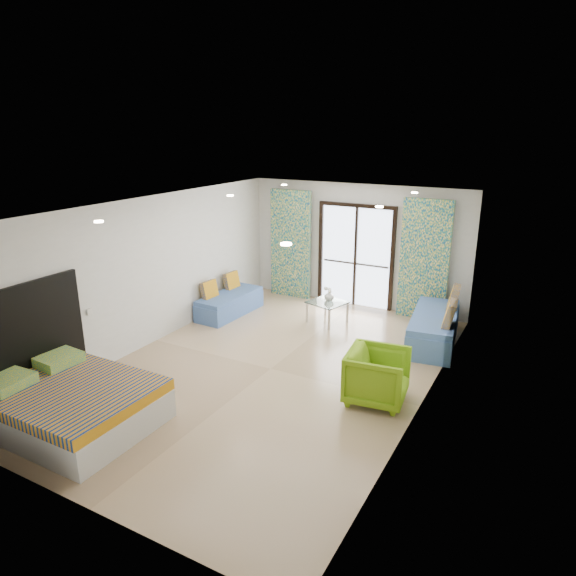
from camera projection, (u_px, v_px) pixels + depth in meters
The scene contains 24 objects.
floor at pixel (271, 369), 8.54m from camera, with size 5.00×7.50×0.01m, color #9E7F5E, non-canonical shape.
ceiling at pixel (269, 207), 7.73m from camera, with size 5.00×7.50×0.01m, color silver, non-canonical shape.
wall_back at pixel (356, 246), 11.28m from camera, with size 5.00×0.01×2.70m, color silver, non-canonical shape.
wall_front at pixel (74, 396), 5.00m from camera, with size 5.00×0.01×2.70m, color silver, non-canonical shape.
wall_left at pixel (151, 271), 9.28m from camera, with size 0.01×7.50×2.70m, color silver, non-canonical shape.
wall_right at pixel (427, 319), 6.99m from camera, with size 0.01×7.50×2.70m, color silver, non-canonical shape.
balcony_door at pixel (356, 250), 11.28m from camera, with size 1.76×0.08×2.28m.
balcony_rail at pixel (355, 263), 11.38m from camera, with size 1.52×0.03×0.04m, color #595451.
curtain_left at pixel (291, 244), 11.86m from camera, with size 1.00×0.10×2.50m, color white.
curtain_right at pixel (424, 260), 10.45m from camera, with size 1.00×0.10×2.50m, color white.
downlight_a at pixel (99, 221), 6.71m from camera, with size 0.12×0.12×0.02m, color #FFE0B2.
downlight_b at pixel (286, 244), 5.43m from camera, with size 0.12×0.12×0.02m, color #FFE0B2.
downlight_c at pixel (230, 196), 9.22m from camera, with size 0.12×0.12×0.02m, color #FFE0B2.
downlight_d at pixel (379, 207), 7.94m from camera, with size 0.12×0.12×0.02m, color #FFE0B2.
downlight_e at pixel (284, 185), 10.89m from camera, with size 0.12×0.12×0.02m, color #FFE0B2.
downlight_f at pixel (415, 193), 9.61m from camera, with size 0.12×0.12×0.02m, color #FFE0B2.
headboard at pixel (18, 339), 7.09m from camera, with size 0.06×2.10×1.50m, color black.
switch_plate at pixel (90, 311), 8.14m from camera, with size 0.02×0.10×0.10m, color silver.
bed at pixel (73, 405), 6.87m from camera, with size 2.05×1.68×0.71m.
daybed_left at pixel (229, 303), 10.98m from camera, with size 0.71×1.66×0.81m.
daybed_right at pixel (435, 327), 9.50m from camera, with size 1.05×2.10×0.99m.
coffee_table at pixel (327, 304), 10.47m from camera, with size 0.83×0.83×0.78m.
vase at pixel (329, 296), 10.48m from camera, with size 0.21×0.22×0.21m, color white.
armchair at pixel (377, 374), 7.44m from camera, with size 0.84×0.79×0.87m, color #78AC16.
Camera 1 is at (3.96, -6.65, 3.86)m, focal length 32.00 mm.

